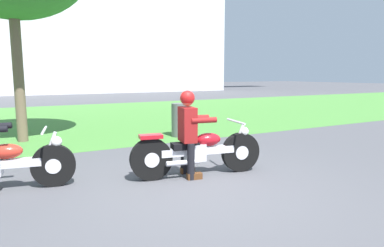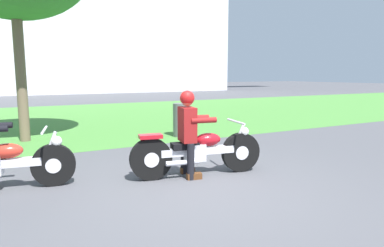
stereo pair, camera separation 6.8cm
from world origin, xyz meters
name	(u,v)px [view 1 (the left image)]	position (x,y,z in m)	size (l,w,h in m)	color
ground	(198,191)	(0.00, 0.00, 0.00)	(120.00, 120.00, 0.00)	#4C4C51
grass_verge	(77,118)	(0.00, 9.35, 0.00)	(60.00, 12.00, 0.01)	#478438
motorcycle_lead	(198,152)	(0.39, 0.66, 0.41)	(2.23, 0.71, 0.90)	black
rider_lead	(188,127)	(0.22, 0.69, 0.83)	(0.60, 0.52, 1.42)	black
trash_can	(180,120)	(1.75, 4.03, 0.45)	(0.46, 0.46, 0.90)	#595E5B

